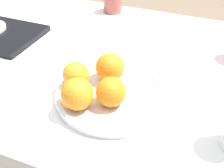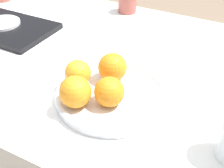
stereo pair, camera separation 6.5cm
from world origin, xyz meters
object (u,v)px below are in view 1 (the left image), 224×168
object	(u,v)px
orange_2	(76,75)
orange_3	(77,94)
fruit_platter	(112,95)
orange_1	(110,67)
orange_0	(111,92)
cup_2	(113,2)

from	to	relation	value
orange_2	orange_3	distance (m)	0.09
fruit_platter	orange_1	world-z (taller)	orange_1
fruit_platter	orange_2	distance (m)	0.11
orange_0	orange_3	size ratio (longest dim) A/B	0.94
fruit_platter	orange_0	bearing A→B (deg)	-70.67
fruit_platter	orange_1	distance (m)	0.08
orange_1	orange_2	size ratio (longest dim) A/B	1.11
orange_3	orange_0	bearing A→B (deg)	30.68
orange_1	orange_3	size ratio (longest dim) A/B	0.99
orange_0	orange_2	xyz separation A→B (m)	(-0.11, 0.04, -0.00)
orange_0	cup_2	xyz separation A→B (m)	(-0.24, 0.58, -0.02)
orange_0	orange_1	size ratio (longest dim) A/B	0.95
fruit_platter	cup_2	bearing A→B (deg)	112.29
orange_0	orange_1	world-z (taller)	orange_1
orange_2	orange_0	bearing A→B (deg)	-17.24
fruit_platter	cup_2	distance (m)	0.59
orange_1	orange_3	bearing A→B (deg)	-100.57
fruit_platter	orange_2	size ratio (longest dim) A/B	4.17
orange_2	orange_3	bearing A→B (deg)	-60.04
orange_2	orange_3	world-z (taller)	orange_3
orange_0	orange_1	xyz separation A→B (m)	(-0.04, 0.10, 0.00)
orange_1	fruit_platter	bearing A→B (deg)	-62.74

